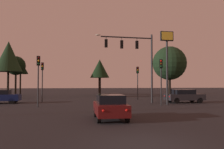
# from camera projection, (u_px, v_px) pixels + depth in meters

# --- Properties ---
(ground_plane) EXTENTS (168.00, 168.00, 0.00)m
(ground_plane) POSITION_uv_depth(u_px,v_px,m) (93.00, 100.00, 32.67)
(ground_plane) COLOR black
(ground_plane) RESTS_ON ground
(traffic_signal_mast_arm) EXTENTS (6.55, 0.63, 7.80)m
(traffic_signal_mast_arm) POSITION_uv_depth(u_px,v_px,m) (135.00, 54.00, 26.67)
(traffic_signal_mast_arm) COLOR #232326
(traffic_signal_mast_arm) RESTS_ON ground
(traffic_light_corner_left) EXTENTS (0.35, 0.38, 4.66)m
(traffic_light_corner_left) POSITION_uv_depth(u_px,v_px,m) (161.00, 73.00, 24.07)
(traffic_light_corner_left) COLOR #232326
(traffic_light_corner_left) RESTS_ON ground
(traffic_light_corner_right) EXTENTS (0.32, 0.36, 4.51)m
(traffic_light_corner_right) POSITION_uv_depth(u_px,v_px,m) (138.00, 76.00, 32.45)
(traffic_light_corner_right) COLOR #232326
(traffic_light_corner_right) RESTS_ON ground
(traffic_light_median) EXTENTS (0.36, 0.38, 4.80)m
(traffic_light_median) POSITION_uv_depth(u_px,v_px,m) (38.00, 71.00, 22.34)
(traffic_light_median) COLOR #232326
(traffic_light_median) RESTS_ON ground
(traffic_light_far_side) EXTENTS (0.31, 0.35, 4.73)m
(traffic_light_far_side) POSITION_uv_depth(u_px,v_px,m) (42.00, 74.00, 28.45)
(traffic_light_far_side) COLOR #232326
(traffic_light_far_side) RESTS_ON ground
(car_nearside_lane) EXTENTS (1.86, 4.03, 1.52)m
(car_nearside_lane) POSITION_uv_depth(u_px,v_px,m) (110.00, 106.00, 14.66)
(car_nearside_lane) COLOR #4C0F0F
(car_nearside_lane) RESTS_ON ground
(car_crossing_left) EXTENTS (4.43, 2.06, 1.52)m
(car_crossing_left) POSITION_uv_depth(u_px,v_px,m) (184.00, 96.00, 27.34)
(car_crossing_left) COLOR #232328
(car_crossing_left) RESTS_ON ground
(car_crossing_right) EXTENTS (4.13, 1.96, 1.52)m
(car_crossing_right) POSITION_uv_depth(u_px,v_px,m) (1.00, 96.00, 26.39)
(car_crossing_right) COLOR #0F1947
(car_crossing_right) RESTS_ON ground
(store_sign_illuminated) EXTENTS (1.41, 0.35, 7.70)m
(store_sign_illuminated) POSITION_uv_depth(u_px,v_px,m) (167.00, 51.00, 24.98)
(store_sign_illuminated) COLOR #232326
(store_sign_illuminated) RESTS_ON ground
(tree_behind_sign) EXTENTS (3.62, 3.62, 6.79)m
(tree_behind_sign) POSITION_uv_depth(u_px,v_px,m) (100.00, 69.00, 45.06)
(tree_behind_sign) COLOR black
(tree_behind_sign) RESTS_ON ground
(tree_left_far) EXTENTS (5.75, 5.75, 8.57)m
(tree_left_far) POSITION_uv_depth(u_px,v_px,m) (169.00, 63.00, 40.68)
(tree_left_far) COLOR black
(tree_left_far) RESTS_ON ground
(tree_center_horizon) EXTENTS (3.24, 3.24, 6.88)m
(tree_center_horizon) POSITION_uv_depth(u_px,v_px,m) (16.00, 66.00, 40.63)
(tree_center_horizon) COLOR black
(tree_center_horizon) RESTS_ON ground
(tree_right_cluster) EXTENTS (3.97, 3.97, 8.40)m
(tree_right_cluster) POSITION_uv_depth(u_px,v_px,m) (8.00, 57.00, 34.77)
(tree_right_cluster) COLOR black
(tree_right_cluster) RESTS_ON ground
(tree_lot_edge) EXTENTS (2.95, 2.95, 6.85)m
(tree_lot_edge) POSITION_uv_depth(u_px,v_px,m) (21.00, 67.00, 46.43)
(tree_lot_edge) COLOR black
(tree_lot_edge) RESTS_ON ground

